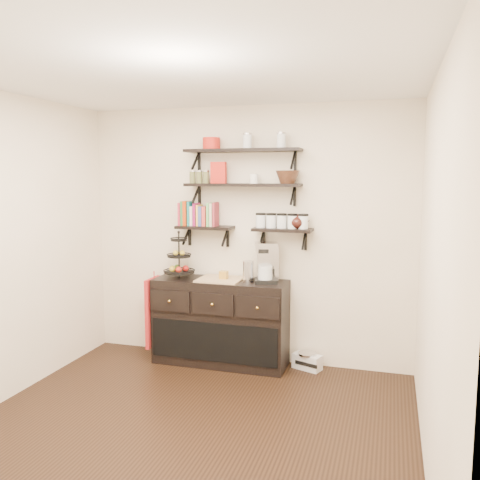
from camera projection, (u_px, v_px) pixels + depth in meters
name	position (u px, v px, depth m)	size (l,w,h in m)	color
floor	(183.00, 435.00, 3.90)	(3.50, 3.50, 0.00)	black
ceiling	(178.00, 72.00, 3.56)	(3.50, 3.50, 0.02)	white
back_wall	(246.00, 235.00, 5.39)	(3.50, 0.02, 2.70)	white
right_wall	(434.00, 275.00, 3.23)	(0.02, 3.50, 2.70)	white
shelf_top	(243.00, 151.00, 5.16)	(1.20, 0.27, 0.23)	black
shelf_mid	(243.00, 185.00, 5.20)	(1.20, 0.27, 0.23)	black
shelf_low_left	(205.00, 228.00, 5.39)	(0.60, 0.25, 0.23)	black
shelf_low_right	(283.00, 230.00, 5.15)	(0.60, 0.25, 0.23)	black
cookbooks	(200.00, 215.00, 5.39)	(0.43, 0.15, 0.26)	#B2283E
glass_canisters	(282.00, 222.00, 5.14)	(0.54, 0.10, 0.13)	silver
sideboard	(221.00, 322.00, 5.34)	(1.40, 0.50, 0.92)	black
fruit_stand	(179.00, 262.00, 5.40)	(0.33, 0.33, 0.48)	black
candle	(224.00, 275.00, 5.27)	(0.08, 0.08, 0.08)	#A97B27
coffee_maker	(267.00, 263.00, 5.15)	(0.27, 0.27, 0.41)	black
thermal_carafe	(248.00, 271.00, 5.17)	(0.11, 0.11, 0.22)	silver
apron	(153.00, 312.00, 5.45)	(0.04, 0.32, 0.74)	#A92412
radio	(307.00, 361.00, 5.22)	(0.32, 0.25, 0.17)	silver
recipe_box	(219.00, 173.00, 5.26)	(0.16, 0.06, 0.22)	red
walnut_bowl	(288.00, 177.00, 5.05)	(0.24, 0.24, 0.13)	black
ramekins	(254.00, 179.00, 5.15)	(0.09, 0.09, 0.10)	white
teapot	(298.00, 221.00, 5.09)	(0.19, 0.15, 0.15)	black
red_pot	(211.00, 143.00, 5.24)	(0.18, 0.18, 0.12)	red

